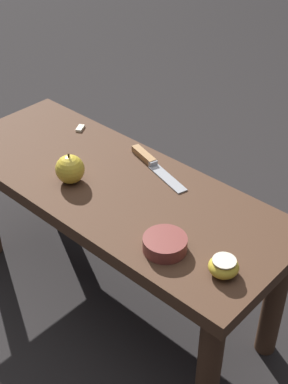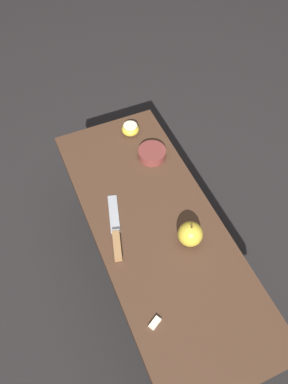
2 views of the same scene
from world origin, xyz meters
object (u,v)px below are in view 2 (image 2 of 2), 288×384
Objects in this scene: knife at (116,236)px; bowl at (152,153)px; wooden_bench at (157,238)px; apple_whole at (190,234)px; apple_cut at (130,129)px.

bowl reaches higher than knife.
apple_whole is at bearing -138.67° from wooden_bench.
knife is at bearing 152.15° from apple_cut.
bowl reaches higher than wooden_bench.
bowl is at bearing -20.45° from wooden_bench.
apple_cut reaches higher than bowl.
knife is 2.75× the size of apple_whole.
apple_cut is at bearing -10.40° from wooden_bench.
wooden_bench is 0.33m from bowl.
apple_cut is (0.53, -0.01, -0.02)m from apple_whole.
apple_whole is (-0.09, -0.07, 0.12)m from wooden_bench.
wooden_bench is 0.46m from apple_cut.
apple_cut is at bearing 10.77° from bowl.
wooden_bench is at bearing -82.56° from knife.
apple_cut is at bearing -12.09° from knife.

